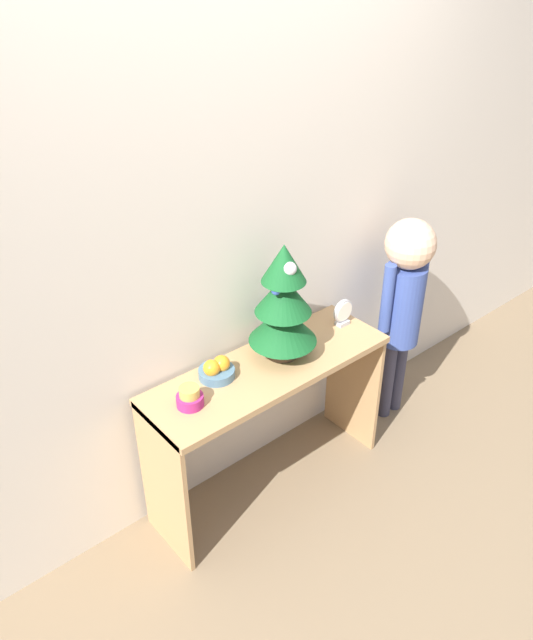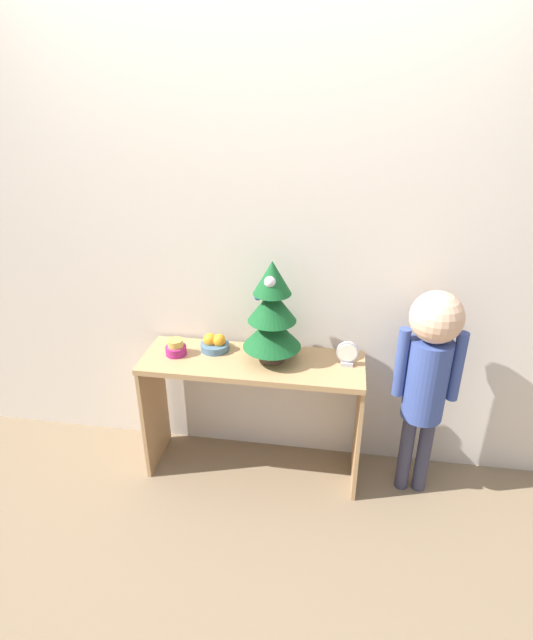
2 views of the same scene
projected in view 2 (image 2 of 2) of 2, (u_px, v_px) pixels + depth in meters
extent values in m
plane|color=#7A664C|center=(248.00, 490.00, 2.67)|extent=(12.00, 12.00, 0.00)
cube|color=beige|center=(259.00, 242.00, 2.50)|extent=(7.00, 0.05, 2.50)
cube|color=tan|center=(252.00, 363.00, 2.54)|extent=(1.13, 0.37, 0.03)
cube|color=tan|center=(154.00, 407.00, 2.77)|extent=(0.02, 0.34, 0.70)
cube|color=tan|center=(358.00, 426.00, 2.61)|extent=(0.02, 0.34, 0.70)
cylinder|color=#4C3828|center=(272.00, 355.00, 2.53)|extent=(0.13, 0.13, 0.05)
cylinder|color=brown|center=(272.00, 348.00, 2.51)|extent=(0.02, 0.02, 0.04)
cone|color=#145123|center=(272.00, 331.00, 2.47)|extent=(0.29, 0.29, 0.16)
cone|color=#145123|center=(272.00, 305.00, 2.41)|extent=(0.24, 0.24, 0.16)
cone|color=#145123|center=(272.00, 277.00, 2.35)|extent=(0.19, 0.19, 0.16)
sphere|color=#2D4CA8|center=(258.00, 296.00, 2.37)|extent=(0.04, 0.04, 0.04)
sphere|color=#2D4CA8|center=(275.00, 318.00, 2.53)|extent=(0.05, 0.05, 0.05)
sphere|color=silver|center=(270.00, 282.00, 2.32)|extent=(0.06, 0.06, 0.06)
cylinder|color=#476B84|center=(215.00, 346.00, 2.63)|extent=(0.15, 0.15, 0.04)
sphere|color=orange|center=(219.00, 340.00, 2.61)|extent=(0.07, 0.07, 0.07)
sphere|color=orange|center=(210.00, 340.00, 2.61)|extent=(0.07, 0.07, 0.07)
cylinder|color=#9E2366|center=(176.00, 350.00, 2.58)|extent=(0.11, 0.11, 0.05)
cylinder|color=gold|center=(175.00, 343.00, 2.56)|extent=(0.08, 0.08, 0.04)
cube|color=#B2B2B7|center=(347.00, 363.00, 2.49)|extent=(0.06, 0.04, 0.02)
cylinder|color=#B2B2B7|center=(348.00, 352.00, 2.46)|extent=(0.11, 0.02, 0.11)
cylinder|color=white|center=(348.00, 353.00, 2.45)|extent=(0.09, 0.00, 0.09)
cylinder|color=#38384C|center=(406.00, 451.00, 2.61)|extent=(0.07, 0.07, 0.47)
cylinder|color=#38384C|center=(424.00, 453.00, 2.59)|extent=(0.07, 0.07, 0.47)
cylinder|color=#384C93|center=(427.00, 380.00, 2.41)|extent=(0.20, 0.20, 0.42)
sphere|color=#E0B28E|center=(437.00, 317.00, 2.26)|extent=(0.25, 0.25, 0.25)
cylinder|color=#384C93|center=(401.00, 362.00, 2.39)|extent=(0.06, 0.06, 0.36)
cylinder|color=#384C93|center=(457.00, 367.00, 2.35)|extent=(0.06, 0.06, 0.36)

